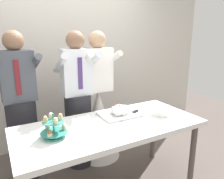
% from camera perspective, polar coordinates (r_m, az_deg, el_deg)
% --- Properties ---
extents(rear_wall, '(5.20, 0.10, 2.90)m').
position_cam_1_polar(rear_wall, '(3.24, -12.79, 11.17)').
color(rear_wall, beige).
rests_on(rear_wall, ground_plane).
extents(dessert_table, '(1.80, 0.80, 0.78)m').
position_cam_1_polar(dessert_table, '(2.13, -0.33, -11.03)').
color(dessert_table, white).
rests_on(dessert_table, ground_plane).
extents(cupcake_stand, '(0.23, 0.23, 0.21)m').
position_cam_1_polar(cupcake_stand, '(1.88, -15.26, -9.75)').
color(cupcake_stand, teal).
rests_on(cupcake_stand, dessert_table).
extents(main_cake_tray, '(0.42, 0.33, 0.13)m').
position_cam_1_polar(main_cake_tray, '(2.30, 2.06, -5.85)').
color(main_cake_tray, silver).
rests_on(main_cake_tray, dessert_table).
extents(plate_stack, '(0.20, 0.20, 0.10)m').
position_cam_1_polar(plate_stack, '(2.37, 12.79, -5.39)').
color(plate_stack, white).
rests_on(plate_stack, dessert_table).
extents(person_groom, '(0.48, 0.51, 1.66)m').
position_cam_1_polar(person_groom, '(2.64, -9.03, -4.94)').
color(person_groom, '#232328').
rests_on(person_groom, ground_plane).
extents(person_bride, '(0.56, 0.56, 1.66)m').
position_cam_1_polar(person_bride, '(2.85, -3.61, -6.86)').
color(person_bride, white).
rests_on(person_bride, ground_plane).
extents(person_guest, '(0.49, 0.51, 1.66)m').
position_cam_1_polar(person_guest, '(2.58, -22.94, -6.41)').
color(person_guest, '#232328').
rests_on(person_guest, ground_plane).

